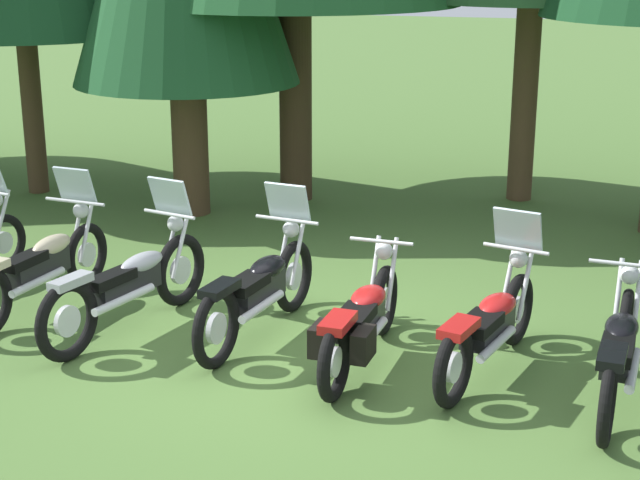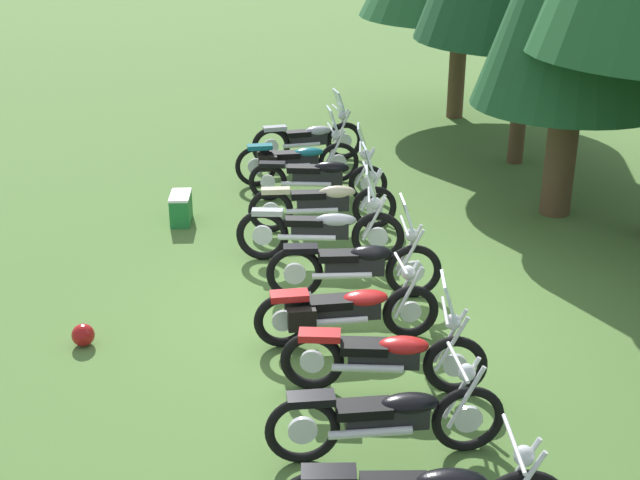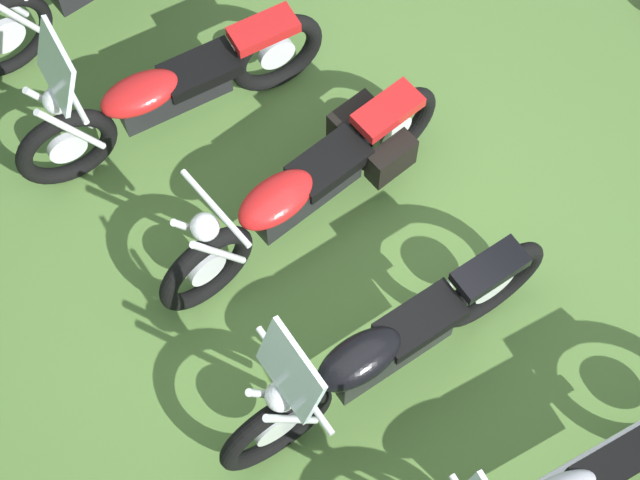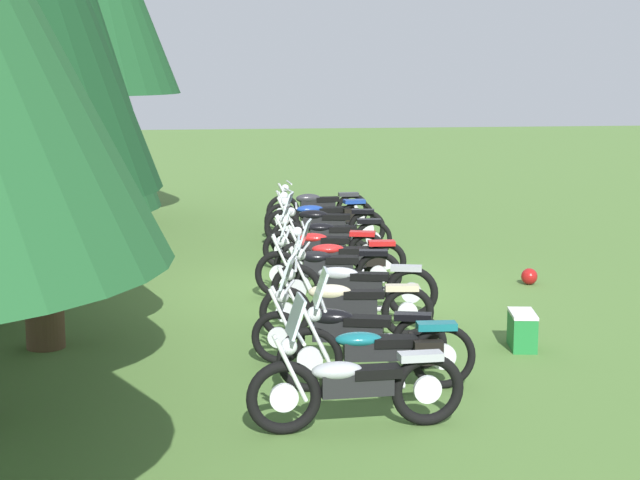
# 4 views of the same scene
# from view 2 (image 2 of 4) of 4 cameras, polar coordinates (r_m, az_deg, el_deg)

# --- Properties ---
(ground_plane) EXTENTS (80.00, 80.00, 0.00)m
(ground_plane) POSITION_cam_2_polar(r_m,az_deg,el_deg) (10.74, 2.16, -5.07)
(ground_plane) COLOR #4C7033
(motorcycle_0) EXTENTS (0.77, 2.21, 1.38)m
(motorcycle_0) POSITION_cam_2_polar(r_m,az_deg,el_deg) (16.47, -0.71, 6.80)
(motorcycle_0) COLOR black
(motorcycle_0) RESTS_ON ground_plane
(motorcycle_1) EXTENTS (0.74, 2.23, 1.38)m
(motorcycle_1) POSITION_cam_2_polar(r_m,az_deg,el_deg) (15.23, -1.63, 5.45)
(motorcycle_1) COLOR black
(motorcycle_1) RESTS_ON ground_plane
(motorcycle_2) EXTENTS (0.86, 2.30, 1.34)m
(motorcycle_2) POSITION_cam_2_polar(r_m,az_deg,el_deg) (14.38, 0.01, 4.35)
(motorcycle_2) COLOR black
(motorcycle_2) RESTS_ON ground_plane
(motorcycle_3) EXTENTS (0.73, 2.31, 1.36)m
(motorcycle_3) POSITION_cam_2_polar(r_m,az_deg,el_deg) (13.14, 0.37, 2.55)
(motorcycle_3) COLOR black
(motorcycle_3) RESTS_ON ground_plane
(motorcycle_4) EXTENTS (0.83, 2.35, 1.39)m
(motorcycle_4) POSITION_cam_2_polar(r_m,az_deg,el_deg) (12.06, 0.16, 0.68)
(motorcycle_4) COLOR black
(motorcycle_4) RESTS_ON ground_plane
(motorcycle_5) EXTENTS (0.69, 2.27, 1.38)m
(motorcycle_5) POSITION_cam_2_polar(r_m,az_deg,el_deg) (10.97, 2.48, -1.65)
(motorcycle_5) COLOR black
(motorcycle_5) RESTS_ON ground_plane
(motorcycle_6) EXTENTS (0.64, 2.20, 0.99)m
(motorcycle_6) POSITION_cam_2_polar(r_m,az_deg,el_deg) (9.95, 1.60, -4.69)
(motorcycle_6) COLOR black
(motorcycle_6) RESTS_ON ground_plane
(motorcycle_7) EXTENTS (0.79, 2.15, 1.35)m
(motorcycle_7) POSITION_cam_2_polar(r_m,az_deg,el_deg) (9.04, 4.46, -7.67)
(motorcycle_7) COLOR black
(motorcycle_7) RESTS_ON ground_plane
(motorcycle_8) EXTENTS (0.69, 2.28, 1.01)m
(motorcycle_8) POSITION_cam_2_polar(r_m,az_deg,el_deg) (8.10, 4.58, -11.70)
(motorcycle_8) COLOR black
(motorcycle_8) RESTS_ON ground_plane
(picnic_cooler) EXTENTS (0.65, 0.40, 0.48)m
(picnic_cooler) POSITION_cam_2_polar(r_m,az_deg,el_deg) (13.72, -9.30, 2.12)
(picnic_cooler) COLOR #1E7233
(picnic_cooler) RESTS_ON ground_plane
(dropped_helmet) EXTENTS (0.27, 0.27, 0.27)m
(dropped_helmet) POSITION_cam_2_polar(r_m,az_deg,el_deg) (10.40, -15.59, -6.15)
(dropped_helmet) COLOR maroon
(dropped_helmet) RESTS_ON ground_plane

